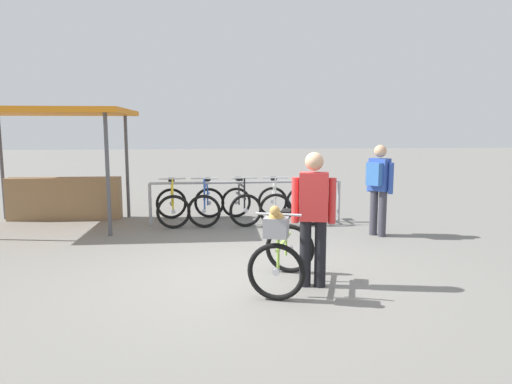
{
  "coord_description": "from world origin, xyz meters",
  "views": [
    {
      "loc": [
        -0.49,
        -5.69,
        1.9
      ],
      "look_at": [
        0.21,
        0.79,
        1.0
      ],
      "focal_mm": 31.63,
      "sensor_mm": 36.0,
      "label": 1
    }
  ],
  "objects_px": {
    "person_with_featured_bike": "(313,213)",
    "racked_bike_blue": "(207,205)",
    "racked_bike_black": "(241,204)",
    "racked_bike_yellow": "(172,206)",
    "racked_bike_white": "(274,204)",
    "featured_bicycle": "(282,249)",
    "racked_bike_teal": "(307,203)",
    "pedestrian_with_backpack": "(378,184)",
    "market_stall": "(55,155)"
  },
  "relations": [
    {
      "from": "featured_bicycle",
      "to": "market_stall",
      "type": "relative_size",
      "value": 0.4
    },
    {
      "from": "person_with_featured_bike",
      "to": "pedestrian_with_backpack",
      "type": "xyz_separation_m",
      "value": [
        1.77,
        2.48,
        0.03
      ]
    },
    {
      "from": "racked_bike_blue",
      "to": "featured_bicycle",
      "type": "relative_size",
      "value": 0.94
    },
    {
      "from": "market_stall",
      "to": "racked_bike_black",
      "type": "bearing_deg",
      "value": -4.27
    },
    {
      "from": "racked_bike_white",
      "to": "person_with_featured_bike",
      "type": "bearing_deg",
      "value": -91.67
    },
    {
      "from": "racked_bike_teal",
      "to": "featured_bicycle",
      "type": "height_order",
      "value": "featured_bicycle"
    },
    {
      "from": "racked_bike_teal",
      "to": "featured_bicycle",
      "type": "relative_size",
      "value": 0.91
    },
    {
      "from": "racked_bike_blue",
      "to": "featured_bicycle",
      "type": "distance_m",
      "value": 4.13
    },
    {
      "from": "featured_bicycle",
      "to": "pedestrian_with_backpack",
      "type": "height_order",
      "value": "pedestrian_with_backpack"
    },
    {
      "from": "racked_bike_blue",
      "to": "market_stall",
      "type": "distance_m",
      "value": 3.2
    },
    {
      "from": "featured_bicycle",
      "to": "racked_bike_black",
      "type": "bearing_deg",
      "value": 92.78
    },
    {
      "from": "racked_bike_white",
      "to": "person_with_featured_bike",
      "type": "xyz_separation_m",
      "value": [
        -0.12,
        -3.98,
        0.54
      ]
    },
    {
      "from": "racked_bike_white",
      "to": "racked_bike_black",
      "type": "bearing_deg",
      "value": 179.84
    },
    {
      "from": "person_with_featured_bike",
      "to": "pedestrian_with_backpack",
      "type": "bearing_deg",
      "value": 54.44
    },
    {
      "from": "racked_bike_white",
      "to": "racked_bike_teal",
      "type": "distance_m",
      "value": 0.7
    },
    {
      "from": "racked_bike_teal",
      "to": "market_stall",
      "type": "height_order",
      "value": "market_stall"
    },
    {
      "from": "racked_bike_black",
      "to": "racked_bike_teal",
      "type": "distance_m",
      "value": 1.4
    },
    {
      "from": "person_with_featured_bike",
      "to": "racked_bike_yellow",
      "type": "bearing_deg",
      "value": 116.48
    },
    {
      "from": "racked_bike_black",
      "to": "person_with_featured_bike",
      "type": "distance_m",
      "value": 4.06
    },
    {
      "from": "racked_bike_yellow",
      "to": "racked_bike_teal",
      "type": "xyz_separation_m",
      "value": [
        2.8,
        -0.01,
        0.0
      ]
    },
    {
      "from": "racked_bike_black",
      "to": "racked_bike_white",
      "type": "relative_size",
      "value": 1.02
    },
    {
      "from": "racked_bike_white",
      "to": "racked_bike_yellow",
      "type": "bearing_deg",
      "value": 179.84
    },
    {
      "from": "pedestrian_with_backpack",
      "to": "market_stall",
      "type": "height_order",
      "value": "market_stall"
    },
    {
      "from": "racked_bike_yellow",
      "to": "person_with_featured_bike",
      "type": "xyz_separation_m",
      "value": [
        1.98,
        -3.98,
        0.54
      ]
    },
    {
      "from": "racked_bike_yellow",
      "to": "racked_bike_black",
      "type": "xyz_separation_m",
      "value": [
        1.4,
        -0.0,
        0.0
      ]
    },
    {
      "from": "racked_bike_yellow",
      "to": "pedestrian_with_backpack",
      "type": "relative_size",
      "value": 0.71
    },
    {
      "from": "racked_bike_blue",
      "to": "market_stall",
      "type": "xyz_separation_m",
      "value": [
        -3.02,
        0.28,
        1.03
      ]
    },
    {
      "from": "racked_bike_blue",
      "to": "pedestrian_with_backpack",
      "type": "height_order",
      "value": "pedestrian_with_backpack"
    },
    {
      "from": "racked_bike_black",
      "to": "pedestrian_with_backpack",
      "type": "xyz_separation_m",
      "value": [
        2.36,
        -1.5,
        0.57
      ]
    },
    {
      "from": "racked_bike_yellow",
      "to": "person_with_featured_bike",
      "type": "bearing_deg",
      "value": -63.52
    },
    {
      "from": "racked_bike_yellow",
      "to": "person_with_featured_bike",
      "type": "relative_size",
      "value": 0.71
    },
    {
      "from": "racked_bike_yellow",
      "to": "featured_bicycle",
      "type": "xyz_separation_m",
      "value": [
        1.6,
        -4.04,
        0.12
      ]
    },
    {
      "from": "racked_bike_black",
      "to": "market_stall",
      "type": "relative_size",
      "value": 0.37
    },
    {
      "from": "market_stall",
      "to": "racked_bike_yellow",
      "type": "bearing_deg",
      "value": -6.73
    },
    {
      "from": "person_with_featured_bike",
      "to": "racked_bike_blue",
      "type": "bearing_deg",
      "value": 107.88
    },
    {
      "from": "racked_bike_blue",
      "to": "racked_bike_black",
      "type": "bearing_deg",
      "value": -0.16
    },
    {
      "from": "racked_bike_yellow",
      "to": "pedestrian_with_backpack",
      "type": "bearing_deg",
      "value": -21.79
    },
    {
      "from": "racked_bike_teal",
      "to": "market_stall",
      "type": "bearing_deg",
      "value": 176.85
    },
    {
      "from": "racked_bike_white",
      "to": "racked_bike_teal",
      "type": "bearing_deg",
      "value": -0.16
    },
    {
      "from": "featured_bicycle",
      "to": "racked_bike_white",
      "type": "bearing_deg",
      "value": 82.87
    },
    {
      "from": "racked_bike_yellow",
      "to": "pedestrian_with_backpack",
      "type": "xyz_separation_m",
      "value": [
        3.76,
        -1.5,
        0.57
      ]
    },
    {
      "from": "pedestrian_with_backpack",
      "to": "racked_bike_yellow",
      "type": "bearing_deg",
      "value": 158.21
    },
    {
      "from": "racked_bike_blue",
      "to": "racked_bike_white",
      "type": "height_order",
      "value": "same"
    },
    {
      "from": "racked_bike_yellow",
      "to": "racked_bike_teal",
      "type": "height_order",
      "value": "same"
    },
    {
      "from": "racked_bike_white",
      "to": "pedestrian_with_backpack",
      "type": "xyz_separation_m",
      "value": [
        1.66,
        -1.5,
        0.57
      ]
    },
    {
      "from": "person_with_featured_bike",
      "to": "racked_bike_teal",
      "type": "bearing_deg",
      "value": 78.4
    },
    {
      "from": "racked_bike_blue",
      "to": "market_stall",
      "type": "height_order",
      "value": "market_stall"
    },
    {
      "from": "racked_bike_teal",
      "to": "market_stall",
      "type": "relative_size",
      "value": 0.37
    },
    {
      "from": "racked_bike_yellow",
      "to": "racked_bike_teal",
      "type": "bearing_deg",
      "value": -0.16
    },
    {
      "from": "racked_bike_black",
      "to": "racked_bike_yellow",
      "type": "bearing_deg",
      "value": 179.84
    }
  ]
}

